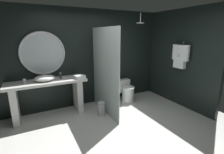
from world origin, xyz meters
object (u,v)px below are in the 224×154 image
object	(u,v)px
toilet	(127,91)
folded_hand_towel	(80,77)
rain_shower_head	(140,22)
vessel_sink	(45,78)
waste_bin	(101,108)
hanging_bathrobe	(180,55)
round_wall_mirror	(43,53)
tumbler_cup	(24,81)
soap_dispenser	(60,76)

from	to	relation	value
toilet	folded_hand_towel	distance (m)	1.61
rain_shower_head	toilet	world-z (taller)	rain_shower_head
vessel_sink	waste_bin	size ratio (longest dim) A/B	1.33
hanging_bathrobe	waste_bin	bearing A→B (deg)	169.08
vessel_sink	waste_bin	distance (m)	1.52
round_wall_mirror	hanging_bathrobe	world-z (taller)	round_wall_mirror
rain_shower_head	round_wall_mirror	bearing A→B (deg)	169.82
rain_shower_head	waste_bin	world-z (taller)	rain_shower_head
round_wall_mirror	waste_bin	distance (m)	1.93
tumbler_cup	soap_dispenser	size ratio (longest dim) A/B	0.68
vessel_sink	toilet	size ratio (longest dim) A/B	0.76
round_wall_mirror	hanging_bathrobe	xyz separation A→B (m)	(3.27, -1.21, -0.09)
toilet	waste_bin	world-z (taller)	toilet
rain_shower_head	toilet	distance (m)	2.00
toilet	waste_bin	bearing A→B (deg)	-154.57
tumbler_cup	round_wall_mirror	xyz separation A→B (m)	(0.46, 0.26, 0.55)
toilet	folded_hand_towel	bearing A→B (deg)	-173.91
tumbler_cup	toilet	bearing A→B (deg)	-0.83
vessel_sink	tumbler_cup	distance (m)	0.42
vessel_sink	toilet	bearing A→B (deg)	-0.80
round_wall_mirror	folded_hand_towel	bearing A→B (deg)	-31.90
hanging_bathrobe	toilet	bearing A→B (deg)	139.67
vessel_sink	waste_bin	bearing A→B (deg)	-24.27
tumbler_cup	waste_bin	xyz separation A→B (m)	(1.60, -0.54, -0.77)
tumbler_cup	round_wall_mirror	world-z (taller)	round_wall_mirror
tumbler_cup	hanging_bathrobe	world-z (taller)	hanging_bathrobe
vessel_sink	hanging_bathrobe	world-z (taller)	hanging_bathrobe
folded_hand_towel	soap_dispenser	bearing A→B (deg)	150.46
folded_hand_towel	tumbler_cup	bearing A→B (deg)	170.82
rain_shower_head	toilet	xyz separation A→B (m)	(-0.29, 0.14, -1.97)
soap_dispenser	round_wall_mirror	size ratio (longest dim) A/B	0.15
folded_hand_towel	rain_shower_head	bearing A→B (deg)	0.36
vessel_sink	rain_shower_head	world-z (taller)	rain_shower_head
soap_dispenser	round_wall_mirror	xyz separation A→B (m)	(-0.32, 0.22, 0.54)
vessel_sink	hanging_bathrobe	bearing A→B (deg)	-15.91
vessel_sink	folded_hand_towel	distance (m)	0.80
vessel_sink	waste_bin	world-z (taller)	vessel_sink
tumbler_cup	rain_shower_head	xyz separation A→B (m)	(2.95, -0.18, 1.30)
soap_dispenser	tumbler_cup	bearing A→B (deg)	-177.14
tumbler_cup	toilet	world-z (taller)	tumbler_cup
rain_shower_head	waste_bin	bearing A→B (deg)	-165.20
vessel_sink	hanging_bathrobe	distance (m)	3.47
soap_dispenser	vessel_sink	bearing A→B (deg)	-172.73
toilet	waste_bin	xyz separation A→B (m)	(-1.05, -0.50, -0.11)
soap_dispenser	folded_hand_towel	xyz separation A→B (m)	(0.41, -0.23, -0.02)
vessel_sink	round_wall_mirror	xyz separation A→B (m)	(0.04, 0.27, 0.54)
hanging_bathrobe	folded_hand_towel	distance (m)	2.68
hanging_bathrobe	toilet	xyz separation A→B (m)	(-1.07, 0.91, -1.13)
soap_dispenser	hanging_bathrobe	xyz separation A→B (m)	(2.94, -0.99, 0.45)
rain_shower_head	folded_hand_towel	size ratio (longest dim) A/B	1.20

